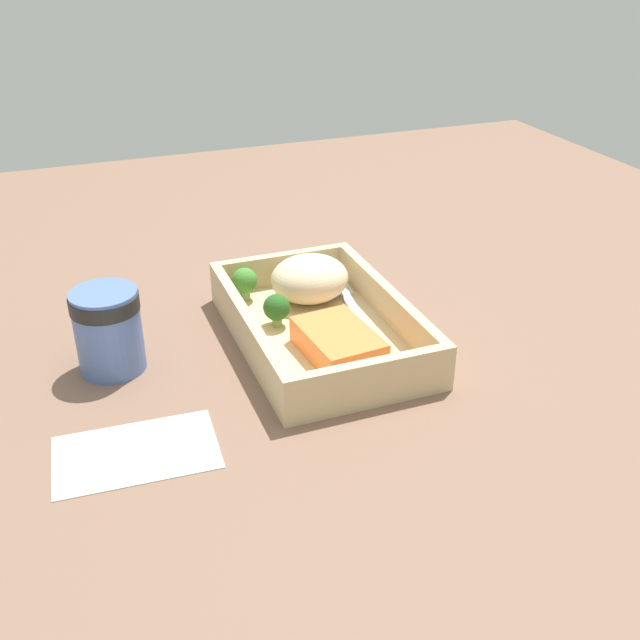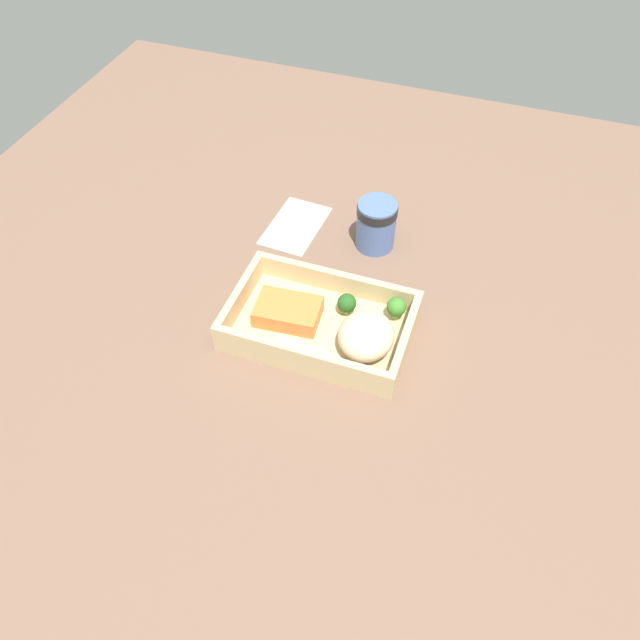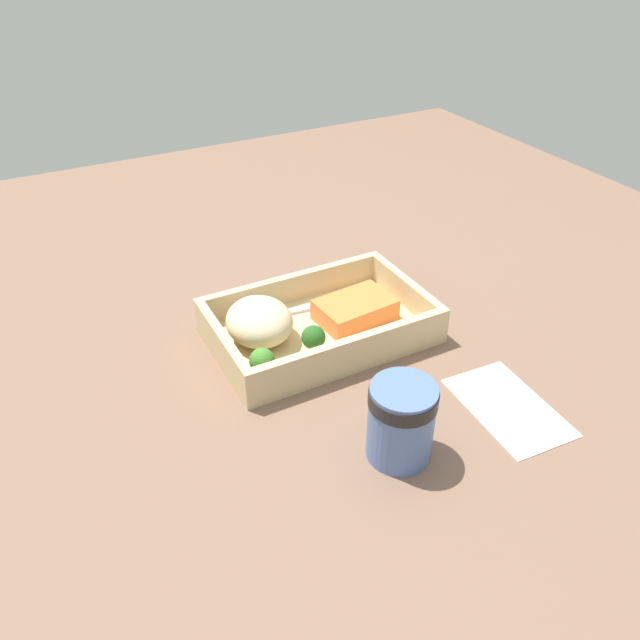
% 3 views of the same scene
% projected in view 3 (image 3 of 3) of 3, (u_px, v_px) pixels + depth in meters
% --- Properties ---
extents(ground_plane, '(1.60, 1.60, 0.02)m').
position_uv_depth(ground_plane, '(320.00, 342.00, 0.85)').
color(ground_plane, brown).
extents(takeout_tray, '(0.29, 0.18, 0.01)m').
position_uv_depth(takeout_tray, '(320.00, 333.00, 0.84)').
color(takeout_tray, '#D3B987').
rests_on(takeout_tray, ground_plane).
extents(tray_rim, '(0.29, 0.18, 0.04)m').
position_uv_depth(tray_rim, '(320.00, 317.00, 0.83)').
color(tray_rim, '#D3B987').
rests_on(tray_rim, takeout_tray).
extents(salmon_fillet, '(0.11, 0.08, 0.03)m').
position_uv_depth(salmon_fillet, '(357.00, 311.00, 0.85)').
color(salmon_fillet, orange).
rests_on(salmon_fillet, takeout_tray).
extents(mashed_potatoes, '(0.09, 0.10, 0.06)m').
position_uv_depth(mashed_potatoes, '(259.00, 321.00, 0.81)').
color(mashed_potatoes, beige).
rests_on(mashed_potatoes, takeout_tray).
extents(broccoli_floret_1, '(0.03, 0.03, 0.04)m').
position_uv_depth(broccoli_floret_1, '(313.00, 338.00, 0.79)').
color(broccoli_floret_1, '#749A51').
rests_on(broccoli_floret_1, takeout_tray).
extents(broccoli_floret_2, '(0.03, 0.03, 0.04)m').
position_uv_depth(broccoli_floret_2, '(262.00, 362.00, 0.74)').
color(broccoli_floret_2, '#7FAC65').
rests_on(broccoli_floret_2, takeout_tray).
extents(fork, '(0.16, 0.04, 0.00)m').
position_uv_depth(fork, '(278.00, 314.00, 0.87)').
color(fork, silver).
rests_on(fork, takeout_tray).
extents(paper_cup, '(0.07, 0.07, 0.09)m').
position_uv_depth(paper_cup, '(401.00, 418.00, 0.64)').
color(paper_cup, '#536FB1').
rests_on(paper_cup, ground_plane).
extents(receipt_slip, '(0.10, 0.15, 0.00)m').
position_uv_depth(receipt_slip, '(508.00, 407.00, 0.73)').
color(receipt_slip, white).
rests_on(receipt_slip, ground_plane).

